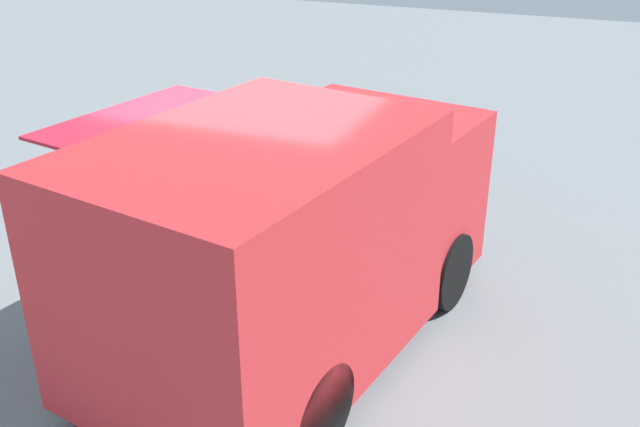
# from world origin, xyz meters

# --- Properties ---
(ground_plane) EXTENTS (40.00, 40.00, 0.00)m
(ground_plane) POSITION_xyz_m (0.00, 0.00, 0.00)
(ground_plane) COLOR gray
(food_truck) EXTENTS (3.43, 4.93, 2.41)m
(food_truck) POSITION_xyz_m (0.67, -0.72, 1.17)
(food_truck) COLOR red
(food_truck) RESTS_ON ground_plane
(person_customer) EXTENTS (0.56, 0.79, 0.92)m
(person_customer) POSITION_xyz_m (0.42, 4.85, 0.37)
(person_customer) COLOR black
(person_customer) RESTS_ON ground_plane
(planter_flowering_near) EXTENTS (0.51, 0.51, 0.68)m
(planter_flowering_near) POSITION_xyz_m (-1.74, 3.79, 0.34)
(planter_flowering_near) COLOR beige
(planter_flowering_near) RESTS_ON ground_plane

